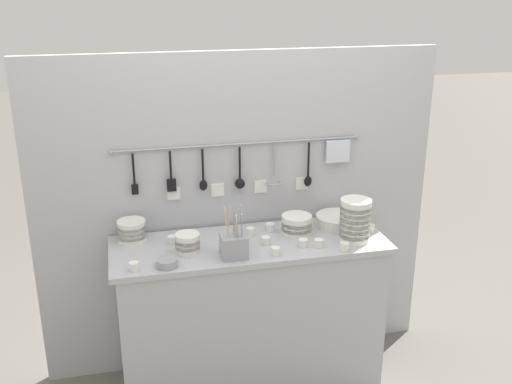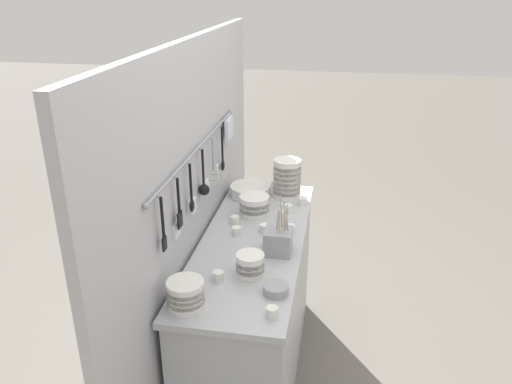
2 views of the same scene
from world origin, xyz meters
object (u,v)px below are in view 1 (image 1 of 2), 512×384
cup_beside_plates (370,228)px  cup_front_right (270,227)px  cup_back_right (344,247)px  cup_front_left (303,243)px  cup_by_caddy (172,240)px  cup_back_left (319,243)px  cup_edge_far (134,266)px  steel_mixing_bowl (167,263)px  bowl_stack_back_corner (188,243)px  bowl_stack_tall_left (355,220)px  cup_mid_row (250,232)px  cup_centre (275,251)px  bowl_stack_nested_right (132,231)px  plate_stack (337,220)px  cup_edge_near (266,241)px  bowl_stack_short_front (297,225)px  cutlery_caddy (234,245)px

cup_beside_plates → cup_front_right: 0.55m
cup_back_right → cup_front_left: same height
cup_front_left → cup_by_caddy: (-0.65, 0.20, 0.00)m
cup_back_left → cup_edge_far: same height
steel_mixing_bowl → cup_back_right: size_ratio=2.27×
bowl_stack_back_corner → cup_beside_plates: bearing=1.6°
bowl_stack_tall_left → cup_front_right: bowl_stack_tall_left is taller
bowl_stack_back_corner → cup_mid_row: bearing=21.1°
cup_back_right → cup_beside_plates: bearing=40.2°
steel_mixing_bowl → cup_edge_far: cup_edge_far is taller
cup_front_right → cup_by_caddy: (-0.54, -0.04, 0.00)m
cup_back_right → cup_front_left: bearing=154.7°
cup_back_right → cup_centre: bearing=175.1°
cup_centre → cup_by_caddy: 0.55m
bowl_stack_nested_right → cup_front_left: bowl_stack_nested_right is taller
plate_stack → cup_by_caddy: size_ratio=5.16×
bowl_stack_tall_left → plate_stack: 0.23m
bowl_stack_nested_right → plate_stack: size_ratio=0.61×
plate_stack → cup_edge_near: 0.48m
cup_front_right → cup_front_left: (0.11, -0.24, 0.00)m
bowl_stack_short_front → cutlery_caddy: cutlery_caddy is taller
cup_back_right → cup_front_right: (-0.30, 0.33, 0.00)m
cup_front_right → cup_centre: same height
cup_back_right → cup_mid_row: 0.52m
bowl_stack_tall_left → cup_by_caddy: (-0.94, 0.18, -0.09)m
bowl_stack_nested_right → cup_beside_plates: (1.27, -0.18, -0.04)m
cup_centre → plate_stack: bearing=33.5°
cup_centre → bowl_stack_tall_left: bearing=9.2°
bowl_stack_nested_right → bowl_stack_short_front: bearing=-7.7°
cup_back_right → cutlery_caddy: bearing=173.3°
cup_by_caddy → cup_centre: bearing=-27.7°
bowl_stack_nested_right → cup_front_left: (0.85, -0.28, -0.04)m
steel_mixing_bowl → cup_back_left: 0.78m
bowl_stack_nested_right → cup_beside_plates: bowl_stack_nested_right is taller
bowl_stack_nested_right → cup_back_right: bearing=-19.4°
bowl_stack_tall_left → cup_back_right: bowl_stack_tall_left is taller
steel_mixing_bowl → cup_back_right: cup_back_right is taller
cup_back_left → cup_edge_far: bearing=-177.1°
cutlery_caddy → bowl_stack_short_front: bearing=25.6°
cup_back_left → cup_centre: bearing=-170.7°
bowl_stack_back_corner → cup_beside_plates: size_ratio=2.64×
cup_beside_plates → cup_back_right: (-0.22, -0.19, 0.00)m
bowl_stack_nested_right → cup_mid_row: bearing=-6.5°
bowl_stack_nested_right → cup_by_caddy: size_ratio=3.14×
cutlery_caddy → cup_front_right: cutlery_caddy is taller
bowl_stack_tall_left → plate_stack: (-0.01, 0.22, -0.09)m
cup_back_right → cup_by_caddy: same height
bowl_stack_short_front → steel_mixing_bowl: bowl_stack_short_front is taller
bowl_stack_nested_right → plate_stack: bearing=-2.4°
cup_by_caddy → cup_back_left: bearing=-16.5°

